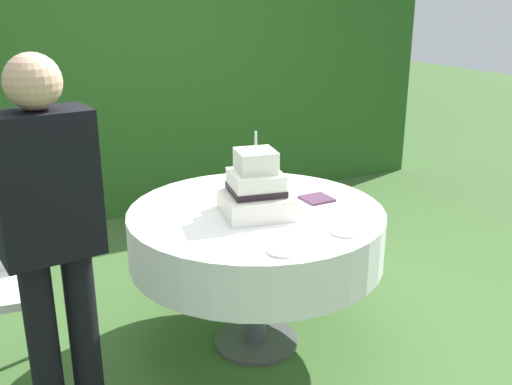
{
  "coord_description": "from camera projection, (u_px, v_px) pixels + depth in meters",
  "views": [
    {
      "loc": [
        -1.28,
        -2.43,
        1.8
      ],
      "look_at": [
        -0.01,
        -0.02,
        0.86
      ],
      "focal_mm": 41.46,
      "sensor_mm": 36.0,
      "label": 1
    }
  ],
  "objects": [
    {
      "name": "ground_plane",
      "position": [
        256.0,
        342.0,
        3.19
      ],
      "size": [
        20.0,
        20.0,
        0.0
      ],
      "primitive_type": "plane",
      "color": "#3D602D"
    },
    {
      "name": "foliage_hedge",
      "position": [
        119.0,
        66.0,
        4.78
      ],
      "size": [
        5.75,
        0.45,
        2.43
      ],
      "primitive_type": "cube",
      "color": "#28561E",
      "rests_on": "ground_plane"
    },
    {
      "name": "cake_table",
      "position": [
        256.0,
        234.0,
        2.98
      ],
      "size": [
        1.28,
        1.28,
        0.76
      ],
      "color": "#4C4C51",
      "rests_on": "ground_plane"
    },
    {
      "name": "wedding_cake",
      "position": [
        256.0,
        190.0,
        2.85
      ],
      "size": [
        0.38,
        0.38,
        0.41
      ],
      "color": "white",
      "rests_on": "cake_table"
    },
    {
      "name": "serving_plate_near",
      "position": [
        283.0,
        251.0,
        2.46
      ],
      "size": [
        0.13,
        0.13,
        0.01
      ],
      "primitive_type": "cylinder",
      "color": "white",
      "rests_on": "cake_table"
    },
    {
      "name": "serving_plate_far",
      "position": [
        346.0,
        231.0,
        2.66
      ],
      "size": [
        0.14,
        0.14,
        0.01
      ],
      "primitive_type": "cylinder",
      "color": "white",
      "rests_on": "cake_table"
    },
    {
      "name": "napkin_stack",
      "position": [
        317.0,
        199.0,
        3.07
      ],
      "size": [
        0.15,
        0.15,
        0.01
      ],
      "primitive_type": "cube",
      "rotation": [
        0.0,
        0.0,
        0.01
      ],
      "color": "#4C2D47",
      "rests_on": "cake_table"
    },
    {
      "name": "standing_person",
      "position": [
        51.0,
        235.0,
        2.21
      ],
      "size": [
        0.38,
        0.23,
        1.6
      ],
      "color": "black",
      "rests_on": "ground_plane"
    }
  ]
}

